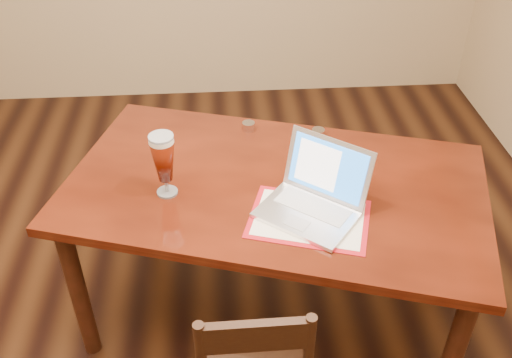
{
  "coord_description": "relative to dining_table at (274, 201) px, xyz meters",
  "views": [
    {
      "loc": [
        0.23,
        -1.73,
        2.27
      ],
      "look_at": [
        0.37,
        0.19,
        0.82
      ],
      "focal_mm": 40.0,
      "sensor_mm": 36.0,
      "label": 1
    }
  ],
  "objects": [
    {
      "name": "ground",
      "position": [
        -0.44,
        -0.15,
        -0.73
      ],
      "size": [
        5.0,
        5.0,
        0.0
      ],
      "primitive_type": "plane",
      "color": "black",
      "rests_on": "ground"
    },
    {
      "name": "dining_table",
      "position": [
        0.0,
        0.0,
        0.0
      ],
      "size": [
        1.95,
        1.45,
        1.09
      ],
      "rotation": [
        0.0,
        0.0,
        -0.3
      ],
      "color": "#541A0B",
      "rests_on": "ground"
    }
  ]
}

